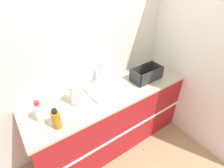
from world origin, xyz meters
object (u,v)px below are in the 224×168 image
at_px(bottle_amber, 56,119).
at_px(bottle_white_spray, 39,112).
at_px(paper_towel_roll, 75,94).
at_px(dish_rack, 146,75).
at_px(sink, 108,87).

height_order(bottle_amber, bottle_white_spray, bottle_white_spray).
height_order(paper_towel_roll, dish_rack, paper_towel_roll).
xyz_separation_m(dish_rack, bottle_amber, (-1.25, -0.12, 0.03)).
height_order(dish_rack, bottle_white_spray, bottle_white_spray).
bearing_deg(dish_rack, bottle_amber, -174.38).
distance_m(paper_towel_roll, bottle_white_spray, 0.39).
bearing_deg(sink, dish_rack, -11.87).
xyz_separation_m(paper_towel_roll, bottle_amber, (-0.29, -0.21, -0.02)).
relative_size(paper_towel_roll, dish_rack, 0.58).
distance_m(sink, dish_rack, 0.54).
xyz_separation_m(bottle_amber, bottle_white_spray, (-0.10, 0.18, 0.01)).
height_order(paper_towel_roll, bottle_white_spray, bottle_white_spray).
bearing_deg(paper_towel_roll, bottle_amber, -143.61).
height_order(sink, paper_towel_roll, sink).
distance_m(sink, paper_towel_roll, 0.45).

